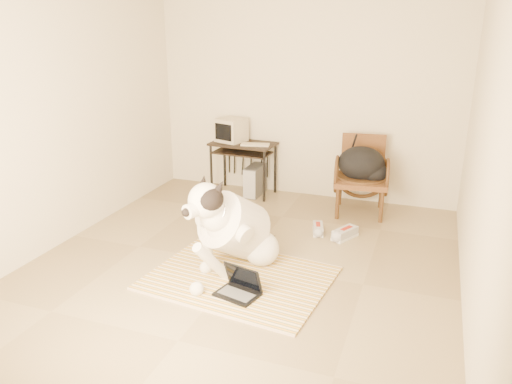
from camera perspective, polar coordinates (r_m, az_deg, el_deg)
The scene contains 16 objects.
floor at distance 4.94m, azimuth -1.55°, elevation -8.23°, with size 4.50×4.50×0.00m, color #8C7956.
wall_back at distance 6.59m, azimuth 5.62°, elevation 11.01°, with size 4.50×4.50×0.00m, color beige.
wall_front at distance 2.60m, azimuth -20.17°, elevation -2.68°, with size 4.50×4.50×0.00m, color beige.
wall_left at distance 5.53m, azimuth -21.59°, elevation 8.23°, with size 4.50×4.50×0.00m, color beige.
wall_right at distance 4.20m, azimuth 24.72°, elevation 4.74°, with size 4.50×4.50×0.00m, color beige.
rug at distance 4.67m, azimuth -1.95°, elevation -9.79°, with size 1.73×1.39×0.02m.
dog at distance 4.72m, azimuth -2.52°, elevation -4.21°, with size 0.76×1.37×1.01m.
laptop at distance 4.38m, azimuth -1.89°, elevation -10.82°, with size 0.41×0.34×0.25m.
computer_desk at distance 6.71m, azimuth -1.51°, elevation 4.78°, with size 0.88×0.53×0.71m.
crt_monitor at distance 6.76m, azimuth -2.87°, elevation 7.09°, with size 0.42×0.41×0.31m.
desk_keyboard at distance 6.55m, azimuth -0.10°, elevation 5.44°, with size 0.37×0.14×0.02m, color #BCAD93.
pc_tower at distance 6.77m, azimuth -0.13°, elevation 1.33°, with size 0.19×0.44×0.40m.
rattan_chair at distance 6.22m, azimuth 11.96°, elevation 1.89°, with size 0.69×0.67×0.94m.
backpack at distance 6.11m, azimuth 12.17°, elevation 3.04°, with size 0.60×0.46×0.41m.
sneaker_left at distance 5.65m, azimuth 7.10°, elevation -4.23°, with size 0.18×0.30×0.10m.
sneaker_right at distance 5.55m, azimuth 10.14°, elevation -4.73°, with size 0.27×0.35×0.12m.
Camera 1 is at (1.62, -4.08, 2.26)m, focal length 35.00 mm.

